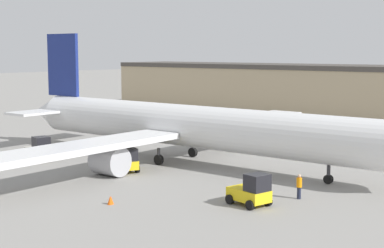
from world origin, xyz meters
The scene contains 9 objects.
ground_plane centered at (0.00, 0.00, 0.00)m, with size 400.00×400.00×0.00m, color gray.
terminal_building centered at (0.91, 41.50, 3.96)m, with size 92.45×12.35×7.91m.
airplane centered at (-1.06, -0.01, 3.28)m, with size 43.90×40.74×11.81m.
ground_crew_worker centered at (13.74, -5.41, 0.91)m, with size 0.38×0.38×1.71m.
baggage_tug centered at (-11.42, -8.09, 1.05)m, with size 3.41×2.42×2.33m.
belt_loader_truck centered at (-2.04, -6.38, 0.99)m, with size 3.72×2.93×2.09m.
pushback_tug centered at (12.21, -8.96, 0.98)m, with size 3.02×2.36×2.18m.
safety_cone_near centered at (4.81, -14.53, 0.28)m, with size 0.36×0.36×0.55m.
safety_cone_far centered at (4.78, -14.42, 0.28)m, with size 0.36×0.36×0.55m.
Camera 1 is at (32.63, -40.42, 10.04)m, focal length 55.00 mm.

